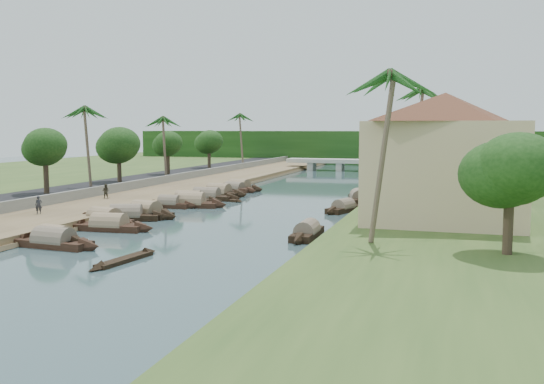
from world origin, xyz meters
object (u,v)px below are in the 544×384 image
(building_near, at_px, (444,158))
(sampan_0, at_px, (54,242))
(person_near, at_px, (39,205))
(bridge, at_px, (355,163))
(sampan_1, at_px, (55,239))

(building_near, relative_size, sampan_0, 1.77)
(sampan_0, xyz_separation_m, person_near, (-8.83, 9.67, 1.21))
(building_near, height_order, sampan_0, building_near)
(bridge, bearing_deg, sampan_1, -95.78)
(sampan_0, bearing_deg, bridge, 89.59)
(bridge, xyz_separation_m, sampan_1, (-8.60, -84.97, -1.31))
(bridge, relative_size, building_near, 1.89)
(sampan_0, bearing_deg, person_near, 137.33)
(building_near, xyz_separation_m, sampan_1, (-27.59, -10.97, -5.97))
(bridge, height_order, sampan_1, bridge)
(bridge, relative_size, person_near, 16.93)
(bridge, distance_m, sampan_1, 85.41)
(bridge, xyz_separation_m, building_near, (18.99, -74.00, 4.66))
(building_near, bearing_deg, sampan_0, -156.25)
(person_near, bearing_deg, building_near, -27.95)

